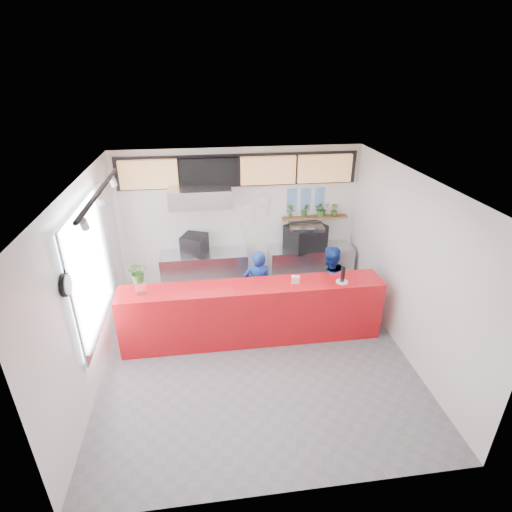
% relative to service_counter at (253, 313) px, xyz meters
% --- Properties ---
extents(floor, '(5.00, 5.00, 0.00)m').
position_rel_service_counter_xyz_m(floor, '(0.00, -0.40, -0.55)').
color(floor, slate).
rests_on(floor, ground).
extents(ceiling, '(5.00, 5.00, 0.00)m').
position_rel_service_counter_xyz_m(ceiling, '(0.00, -0.40, 2.45)').
color(ceiling, silver).
extents(wall_back, '(5.00, 0.00, 5.00)m').
position_rel_service_counter_xyz_m(wall_back, '(0.00, 2.10, 0.95)').
color(wall_back, white).
rests_on(wall_back, ground).
extents(wall_left, '(0.00, 5.00, 5.00)m').
position_rel_service_counter_xyz_m(wall_left, '(-2.50, -0.40, 0.95)').
color(wall_left, white).
rests_on(wall_left, ground).
extents(wall_right, '(0.00, 5.00, 5.00)m').
position_rel_service_counter_xyz_m(wall_right, '(2.50, -0.40, 0.95)').
color(wall_right, white).
rests_on(wall_right, ground).
extents(service_counter, '(4.50, 0.60, 1.10)m').
position_rel_service_counter_xyz_m(service_counter, '(0.00, 0.00, 0.00)').
color(service_counter, red).
rests_on(service_counter, ground).
extents(cream_band, '(5.00, 0.02, 0.80)m').
position_rel_service_counter_xyz_m(cream_band, '(0.00, 2.09, 2.05)').
color(cream_band, beige).
rests_on(cream_band, wall_back).
extents(prep_bench, '(1.80, 0.60, 0.90)m').
position_rel_service_counter_xyz_m(prep_bench, '(-0.80, 1.80, -0.10)').
color(prep_bench, '#B2B5BA').
rests_on(prep_bench, ground).
extents(panini_oven, '(0.60, 0.60, 0.41)m').
position_rel_service_counter_xyz_m(panini_oven, '(-0.97, 1.80, 0.56)').
color(panini_oven, black).
rests_on(panini_oven, prep_bench).
extents(extraction_hood, '(1.20, 0.70, 0.35)m').
position_rel_service_counter_xyz_m(extraction_hood, '(-0.80, 1.75, 1.60)').
color(extraction_hood, '#B2B5BA').
rests_on(extraction_hood, ceiling).
extents(hood_lip, '(1.20, 0.69, 0.31)m').
position_rel_service_counter_xyz_m(hood_lip, '(-0.80, 1.75, 1.40)').
color(hood_lip, '#B2B5BA').
rests_on(hood_lip, ceiling).
extents(right_bench, '(1.80, 0.60, 0.90)m').
position_rel_service_counter_xyz_m(right_bench, '(1.50, 1.80, -0.10)').
color(right_bench, '#B2B5BA').
rests_on(right_bench, ground).
extents(espresso_machine, '(0.94, 0.83, 0.50)m').
position_rel_service_counter_xyz_m(espresso_machine, '(1.36, 1.80, 0.60)').
color(espresso_machine, black).
rests_on(espresso_machine, right_bench).
extents(espresso_tray, '(0.77, 0.58, 0.07)m').
position_rel_service_counter_xyz_m(espresso_tray, '(1.36, 1.80, 0.83)').
color(espresso_tray, '#A1A5A8').
rests_on(espresso_tray, espresso_machine).
extents(herb_shelf, '(1.40, 0.18, 0.04)m').
position_rel_service_counter_xyz_m(herb_shelf, '(1.60, 2.00, 0.95)').
color(herb_shelf, brown).
rests_on(herb_shelf, wall_back).
extents(menu_board_far_left, '(1.10, 0.10, 0.55)m').
position_rel_service_counter_xyz_m(menu_board_far_left, '(-1.75, 1.98, 2.00)').
color(menu_board_far_left, tan).
rests_on(menu_board_far_left, wall_back).
extents(menu_board_mid_left, '(1.10, 0.10, 0.55)m').
position_rel_service_counter_xyz_m(menu_board_mid_left, '(-0.59, 1.98, 2.00)').
color(menu_board_mid_left, black).
rests_on(menu_board_mid_left, wall_back).
extents(menu_board_mid_right, '(1.10, 0.10, 0.55)m').
position_rel_service_counter_xyz_m(menu_board_mid_right, '(0.57, 1.98, 2.00)').
color(menu_board_mid_right, tan).
rests_on(menu_board_mid_right, wall_back).
extents(menu_board_far_right, '(1.10, 0.10, 0.55)m').
position_rel_service_counter_xyz_m(menu_board_far_right, '(1.73, 1.98, 2.00)').
color(menu_board_far_right, tan).
rests_on(menu_board_far_right, wall_back).
extents(soffit, '(4.80, 0.04, 0.65)m').
position_rel_service_counter_xyz_m(soffit, '(0.00, 2.06, 2.00)').
color(soffit, black).
rests_on(soffit, wall_back).
extents(window_pane, '(0.04, 2.20, 1.90)m').
position_rel_service_counter_xyz_m(window_pane, '(-2.47, -0.10, 1.15)').
color(window_pane, silver).
rests_on(window_pane, wall_left).
extents(window_frame, '(0.03, 2.30, 2.00)m').
position_rel_service_counter_xyz_m(window_frame, '(-2.45, -0.10, 1.15)').
color(window_frame, '#B2B5BA').
rests_on(window_frame, wall_left).
extents(wall_clock_rim, '(0.05, 0.30, 0.30)m').
position_rel_service_counter_xyz_m(wall_clock_rim, '(-2.46, -1.30, 1.50)').
color(wall_clock_rim, black).
rests_on(wall_clock_rim, wall_left).
extents(wall_clock_face, '(0.02, 0.26, 0.26)m').
position_rel_service_counter_xyz_m(wall_clock_face, '(-2.43, -1.30, 1.50)').
color(wall_clock_face, white).
rests_on(wall_clock_face, wall_left).
extents(track_rail, '(0.05, 2.40, 0.04)m').
position_rel_service_counter_xyz_m(track_rail, '(-2.10, -0.40, 2.39)').
color(track_rail, black).
rests_on(track_rail, ceiling).
extents(dec_plate_a, '(0.24, 0.03, 0.24)m').
position_rel_service_counter_xyz_m(dec_plate_a, '(0.15, 2.07, 1.20)').
color(dec_plate_a, silver).
rests_on(dec_plate_a, wall_back).
extents(dec_plate_b, '(0.24, 0.03, 0.24)m').
position_rel_service_counter_xyz_m(dec_plate_b, '(0.45, 2.07, 1.10)').
color(dec_plate_b, silver).
rests_on(dec_plate_b, wall_back).
extents(dec_plate_c, '(0.24, 0.03, 0.24)m').
position_rel_service_counter_xyz_m(dec_plate_c, '(0.15, 2.07, 0.90)').
color(dec_plate_c, silver).
rests_on(dec_plate_c, wall_back).
extents(dec_plate_d, '(0.24, 0.03, 0.24)m').
position_rel_service_counter_xyz_m(dec_plate_d, '(0.50, 2.07, 1.35)').
color(dec_plate_d, silver).
rests_on(dec_plate_d, wall_back).
extents(photo_frame_a, '(0.20, 0.02, 0.25)m').
position_rel_service_counter_xyz_m(photo_frame_a, '(1.10, 2.08, 1.45)').
color(photo_frame_a, '#598CBF').
rests_on(photo_frame_a, wall_back).
extents(photo_frame_b, '(0.20, 0.02, 0.25)m').
position_rel_service_counter_xyz_m(photo_frame_b, '(1.40, 2.08, 1.45)').
color(photo_frame_b, '#598CBF').
rests_on(photo_frame_b, wall_back).
extents(photo_frame_c, '(0.20, 0.02, 0.25)m').
position_rel_service_counter_xyz_m(photo_frame_c, '(1.70, 2.08, 1.45)').
color(photo_frame_c, '#598CBF').
rests_on(photo_frame_c, wall_back).
extents(photo_frame_d, '(0.20, 0.02, 0.25)m').
position_rel_service_counter_xyz_m(photo_frame_d, '(1.10, 2.08, 1.20)').
color(photo_frame_d, '#598CBF').
rests_on(photo_frame_d, wall_back).
extents(photo_frame_e, '(0.20, 0.02, 0.25)m').
position_rel_service_counter_xyz_m(photo_frame_e, '(1.40, 2.08, 1.20)').
color(photo_frame_e, '#598CBF').
rests_on(photo_frame_e, wall_back).
extents(photo_frame_f, '(0.20, 0.02, 0.25)m').
position_rel_service_counter_xyz_m(photo_frame_f, '(1.70, 2.08, 1.20)').
color(photo_frame_f, '#598CBF').
rests_on(photo_frame_f, wall_back).
extents(staff_center, '(0.54, 0.37, 1.46)m').
position_rel_service_counter_xyz_m(staff_center, '(0.17, 0.59, 0.18)').
color(staff_center, navy).
rests_on(staff_center, ground).
extents(staff_right, '(0.86, 0.74, 1.51)m').
position_rel_service_counter_xyz_m(staff_right, '(1.48, 0.46, 0.20)').
color(staff_right, navy).
rests_on(staff_right, ground).
extents(herb_a, '(0.18, 0.15, 0.29)m').
position_rel_service_counter_xyz_m(herb_a, '(1.06, 2.00, 1.11)').
color(herb_a, '#345C20').
rests_on(herb_a, herb_shelf).
extents(herb_b, '(0.18, 0.15, 0.30)m').
position_rel_service_counter_xyz_m(herb_b, '(1.38, 2.00, 1.12)').
color(herb_b, '#345C20').
rests_on(herb_b, herb_shelf).
extents(herb_c, '(0.32, 0.28, 0.34)m').
position_rel_service_counter_xyz_m(herb_c, '(1.74, 2.00, 1.14)').
color(herb_c, '#345C20').
rests_on(herb_c, herb_shelf).
extents(herb_d, '(0.16, 0.15, 0.26)m').
position_rel_service_counter_xyz_m(herb_d, '(2.02, 2.00, 1.10)').
color(herb_d, '#345C20').
rests_on(herb_d, herb_shelf).
extents(glass_vase, '(0.21, 0.21, 0.21)m').
position_rel_service_counter_xyz_m(glass_vase, '(-1.83, -0.01, 0.65)').
color(glass_vase, silver).
rests_on(glass_vase, service_counter).
extents(basil_vase, '(0.41, 0.38, 0.36)m').
position_rel_service_counter_xyz_m(basil_vase, '(-1.83, -0.01, 0.95)').
color(basil_vase, '#345C20').
rests_on(basil_vase, glass_vase).
extents(napkin_holder, '(0.16, 0.12, 0.12)m').
position_rel_service_counter_xyz_m(napkin_holder, '(0.74, -0.01, 0.61)').
color(napkin_holder, silver).
rests_on(napkin_holder, service_counter).
extents(white_plate, '(0.26, 0.26, 0.02)m').
position_rel_service_counter_xyz_m(white_plate, '(1.53, -0.10, 0.56)').
color(white_plate, silver).
rests_on(white_plate, service_counter).
extents(pepper_mill, '(0.08, 0.08, 0.27)m').
position_rel_service_counter_xyz_m(pepper_mill, '(1.53, -0.10, 0.70)').
color(pepper_mill, black).
rests_on(pepper_mill, white_plate).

